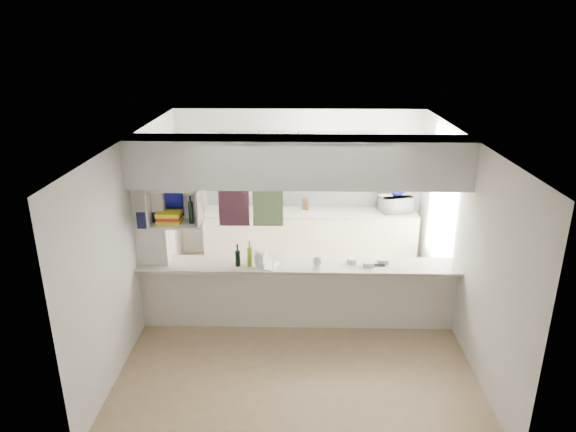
{
  "coord_description": "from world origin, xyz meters",
  "views": [
    {
      "loc": [
        0.01,
        -6.14,
        3.83
      ],
      "look_at": [
        -0.14,
        0.5,
        1.41
      ],
      "focal_mm": 32.0,
      "sensor_mm": 36.0,
      "label": 1
    }
  ],
  "objects_px": {
    "microwave": "(396,204)",
    "dish_rack": "(264,260)",
    "bowl": "(397,194)",
    "wine_bottles": "(244,256)"
  },
  "relations": [
    {
      "from": "dish_rack",
      "to": "microwave",
      "type": "bearing_deg",
      "value": 65.8
    },
    {
      "from": "microwave",
      "to": "bowl",
      "type": "distance_m",
      "value": 0.17
    },
    {
      "from": "bowl",
      "to": "wine_bottles",
      "type": "height_order",
      "value": "bowl"
    },
    {
      "from": "bowl",
      "to": "wine_bottles",
      "type": "distance_m",
      "value": 3.22
    },
    {
      "from": "microwave",
      "to": "bowl",
      "type": "height_order",
      "value": "bowl"
    },
    {
      "from": "microwave",
      "to": "dish_rack",
      "type": "bearing_deg",
      "value": 32.32
    },
    {
      "from": "microwave",
      "to": "bowl",
      "type": "relative_size",
      "value": 2.24
    },
    {
      "from": "bowl",
      "to": "dish_rack",
      "type": "bearing_deg",
      "value": -133.79
    },
    {
      "from": "microwave",
      "to": "bowl",
      "type": "xyz_separation_m",
      "value": [
        0.01,
        0.03,
        0.17
      ]
    },
    {
      "from": "bowl",
      "to": "wine_bottles",
      "type": "relative_size",
      "value": 0.71
    }
  ]
}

